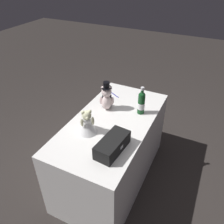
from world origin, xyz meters
TOP-DOWN VIEW (x-y plane):
  - ground_plane at (0.00, 0.00)m, footprint 12.00×12.00m
  - reception_table at (0.00, 0.00)m, footprint 1.41×0.72m
  - teddy_bear_groom at (0.17, 0.14)m, footprint 0.14×0.14m
  - teddy_bear_bride at (-0.24, 0.13)m, footprint 0.22×0.21m
  - champagne_bottle at (0.24, -0.20)m, footprint 0.07×0.07m
  - signing_pen at (0.45, 0.19)m, footprint 0.08×0.14m
  - gift_case_black at (-0.36, -0.18)m, footprint 0.35×0.19m

SIDE VIEW (x-z plane):
  - ground_plane at x=0.00m, z-range 0.00..0.00m
  - reception_table at x=0.00m, z-range 0.00..0.77m
  - signing_pen at x=0.45m, z-range 0.77..0.78m
  - gift_case_black at x=-0.36m, z-range 0.77..0.89m
  - teddy_bear_bride at x=-0.24m, z-range 0.75..0.99m
  - champagne_bottle at x=0.24m, z-range 0.75..1.04m
  - teddy_bear_groom at x=0.17m, z-range 0.74..1.05m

